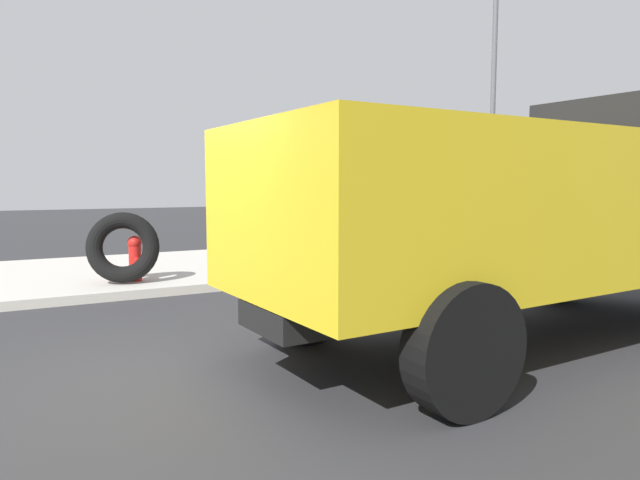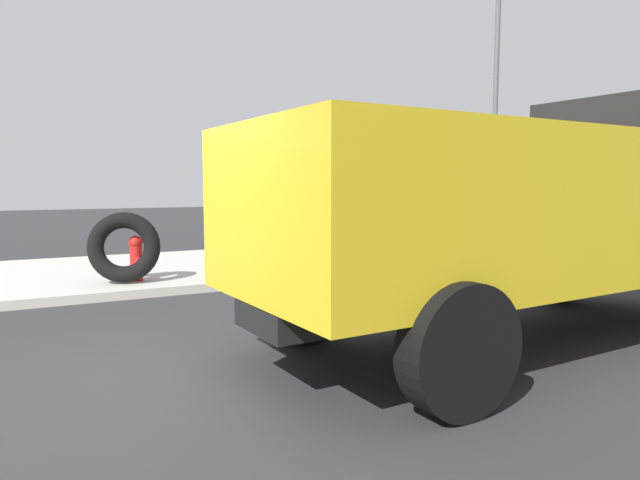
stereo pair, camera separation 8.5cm
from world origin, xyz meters
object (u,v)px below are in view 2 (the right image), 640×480
at_px(stop_sign, 289,197).
at_px(street_light_pole, 495,127).
at_px(dump_truck_yellow, 540,205).
at_px(loose_tire, 124,247).
at_px(fire_hydrant, 136,257).

distance_m(stop_sign, street_light_pole, 5.79).
bearing_deg(stop_sign, street_light_pole, 3.22).
bearing_deg(stop_sign, dump_truck_yellow, -80.38).
relative_size(stop_sign, street_light_pole, 0.34).
xyz_separation_m(dump_truck_yellow, street_light_pole, (4.69, 5.44, 1.59)).
xyz_separation_m(loose_tire, street_light_pole, (8.55, 0.01, 2.43)).
relative_size(fire_hydrant, loose_tire, 0.66).
distance_m(dump_truck_yellow, street_light_pole, 7.36).
bearing_deg(loose_tire, dump_truck_yellow, -54.58).
bearing_deg(loose_tire, stop_sign, -5.85).
bearing_deg(fire_hydrant, stop_sign, -9.80).
height_order(fire_hydrant, loose_tire, loose_tire).
height_order(loose_tire, street_light_pole, street_light_pole).
height_order(fire_hydrant, dump_truck_yellow, dump_truck_yellow).
relative_size(loose_tire, stop_sign, 0.58).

